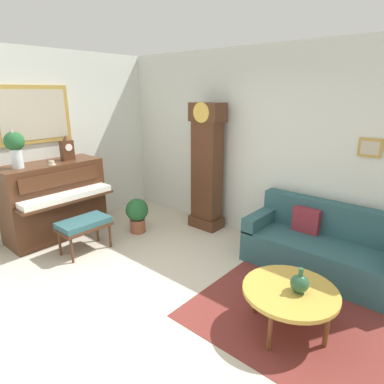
# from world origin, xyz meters

# --- Properties ---
(ground_plane) EXTENTS (6.40, 6.00, 0.10)m
(ground_plane) POSITION_xyz_m (0.00, 0.00, -0.05)
(ground_plane) COLOR beige
(wall_left) EXTENTS (0.13, 4.90, 2.80)m
(wall_left) POSITION_xyz_m (-2.60, 0.01, 1.41)
(wall_left) COLOR silver
(wall_left) RESTS_ON ground_plane
(wall_back) EXTENTS (5.30, 0.13, 2.80)m
(wall_back) POSITION_xyz_m (0.01, 2.40, 1.40)
(wall_back) COLOR silver
(wall_back) RESTS_ON ground_plane
(area_rug) EXTENTS (2.10, 1.50, 0.01)m
(area_rug) POSITION_xyz_m (1.49, 0.78, 0.00)
(area_rug) COLOR maroon
(area_rug) RESTS_ON ground_plane
(piano) EXTENTS (0.87, 1.44, 1.17)m
(piano) POSITION_xyz_m (-2.23, 0.29, 0.59)
(piano) COLOR #4C2B19
(piano) RESTS_ON ground_plane
(piano_bench) EXTENTS (0.42, 0.70, 0.48)m
(piano_bench) POSITION_xyz_m (-1.43, 0.27, 0.41)
(piano_bench) COLOR #4C2B19
(piano_bench) RESTS_ON ground_plane
(grandfather_clock) EXTENTS (0.52, 0.34, 2.03)m
(grandfather_clock) POSITION_xyz_m (-0.68, 2.08, 0.96)
(grandfather_clock) COLOR #4C2B19
(grandfather_clock) RESTS_ON ground_plane
(couch) EXTENTS (1.90, 0.80, 0.84)m
(couch) POSITION_xyz_m (1.30, 1.95, 0.31)
(couch) COLOR #2D565B
(couch) RESTS_ON ground_plane
(coffee_table) EXTENTS (0.88, 0.88, 0.43)m
(coffee_table) POSITION_xyz_m (1.43, 0.67, 0.40)
(coffee_table) COLOR gold
(coffee_table) RESTS_ON ground_plane
(mantel_clock) EXTENTS (0.13, 0.18, 0.38)m
(mantel_clock) POSITION_xyz_m (-2.23, 0.58, 1.34)
(mantel_clock) COLOR #4C2B19
(mantel_clock) RESTS_ON piano
(flower_vase) EXTENTS (0.26, 0.26, 0.58)m
(flower_vase) POSITION_xyz_m (-2.23, -0.16, 1.48)
(flower_vase) COLOR silver
(flower_vase) RESTS_ON piano
(teacup) EXTENTS (0.12, 0.12, 0.06)m
(teacup) POSITION_xyz_m (-2.08, 0.24, 1.19)
(teacup) COLOR beige
(teacup) RESTS_ON piano
(green_jug) EXTENTS (0.17, 0.17, 0.24)m
(green_jug) POSITION_xyz_m (1.51, 0.68, 0.52)
(green_jug) COLOR #234C33
(green_jug) RESTS_ON coffee_table
(potted_plant) EXTENTS (0.36, 0.36, 0.56)m
(potted_plant) POSITION_xyz_m (-1.38, 1.19, 0.32)
(potted_plant) COLOR #935138
(potted_plant) RESTS_ON ground_plane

